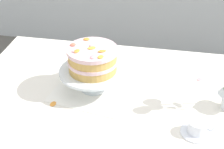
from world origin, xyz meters
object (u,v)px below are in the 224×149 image
(dining_table, at_px, (124,122))
(teacup, at_px, (197,128))
(layer_cake, at_px, (92,59))
(cake_stand, at_px, (93,73))

(dining_table, height_order, teacup, teacup)
(layer_cake, bearing_deg, dining_table, -30.65)
(cake_stand, bearing_deg, teacup, -24.94)
(dining_table, bearing_deg, layer_cake, 149.35)
(layer_cake, xyz_separation_m, teacup, (0.45, -0.21, -0.13))
(dining_table, relative_size, layer_cake, 6.54)
(dining_table, xyz_separation_m, cake_stand, (-0.16, 0.09, 0.17))
(cake_stand, distance_m, teacup, 0.50)
(layer_cake, bearing_deg, teacup, -24.93)
(dining_table, bearing_deg, teacup, -21.63)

